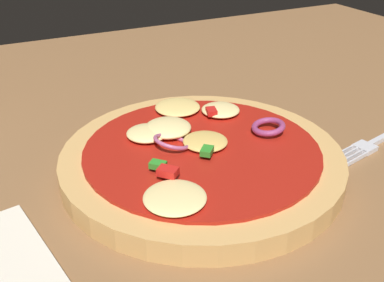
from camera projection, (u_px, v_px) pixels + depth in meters
name	position (u px, v px, depth m)	size (l,w,h in m)	color
dining_table	(158.00, 180.00, 0.43)	(1.31, 0.97, 0.03)	brown
pizza	(201.00, 157.00, 0.42)	(0.26, 0.26, 0.04)	tan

